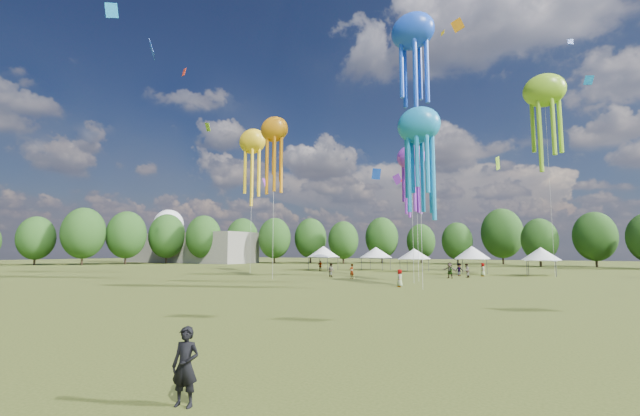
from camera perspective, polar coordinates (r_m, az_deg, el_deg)
The scene contains 10 objects.
ground at distance 18.36m, azimuth -36.55°, elevation -15.15°, with size 300.00×300.00×0.00m, color #384416.
observer_main at distance 9.77m, azimuth -18.33°, elevation -20.28°, with size 0.60×0.40×1.66m, color black.
spectator_near at distance 51.28m, azimuth 1.55°, elevation -8.71°, with size 0.82×0.64×1.68m, color gray.
spectators_far at distance 52.91m, azimuth 15.14°, elevation -8.40°, with size 25.85×22.04×1.88m.
festival_tents at distance 64.99m, azimuth 12.43°, elevation -6.13°, with size 37.64×10.40×4.05m.
show_kites at distance 51.61m, azimuth 11.71°, elevation 12.60°, with size 42.91×27.14×30.45m.
small_kites at distance 57.75m, azimuth 11.76°, elevation 21.73°, with size 78.68×57.63×45.66m.
treeline at distance 72.83m, azimuth 14.04°, elevation -3.24°, with size 201.57×95.24×13.43m.
hangar at distance 118.86m, azimuth -17.91°, elevation -5.35°, with size 40.00×12.00×8.00m, color gray.
radome at distance 135.09m, azimuth -20.47°, elevation -2.76°, with size 9.00×9.00×16.00m.
Camera 1 is at (16.51, -7.33, 3.29)m, focal length 22.85 mm.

